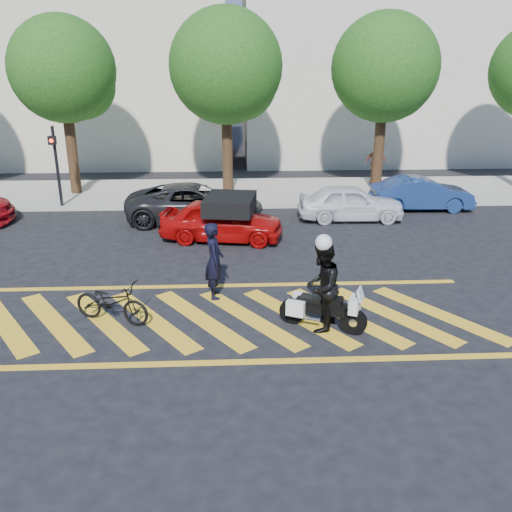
{
  "coord_description": "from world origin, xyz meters",
  "views": [
    {
      "loc": [
        0.11,
        -11.12,
        5.6
      ],
      "look_at": [
        0.7,
        1.25,
        1.05
      ],
      "focal_mm": 38.0,
      "sensor_mm": 36.0,
      "label": 1
    }
  ],
  "objects_px": {
    "officer_bike": "(214,261)",
    "parked_right": "(421,194)",
    "bicycle": "(112,302)",
    "parked_mid_right": "(351,203)",
    "red_convertible": "(222,220)",
    "police_motorcycle": "(321,309)",
    "officer_moto": "(322,287)",
    "parked_mid_left": "(195,203)"
  },
  "relations": [
    {
      "from": "police_motorcycle",
      "to": "parked_mid_right",
      "type": "height_order",
      "value": "parked_mid_right"
    },
    {
      "from": "bicycle",
      "to": "parked_mid_left",
      "type": "relative_size",
      "value": 0.37
    },
    {
      "from": "red_convertible",
      "to": "parked_right",
      "type": "relative_size",
      "value": 1.02
    },
    {
      "from": "red_convertible",
      "to": "officer_bike",
      "type": "bearing_deg",
      "value": -172.48
    },
    {
      "from": "police_motorcycle",
      "to": "officer_bike",
      "type": "bearing_deg",
      "value": 167.77
    },
    {
      "from": "bicycle",
      "to": "parked_mid_right",
      "type": "distance_m",
      "value": 10.52
    },
    {
      "from": "officer_moto",
      "to": "parked_mid_left",
      "type": "height_order",
      "value": "officer_moto"
    },
    {
      "from": "parked_right",
      "to": "parked_mid_right",
      "type": "bearing_deg",
      "value": 114.19
    },
    {
      "from": "officer_moto",
      "to": "parked_mid_right",
      "type": "xyz_separation_m",
      "value": [
        2.44,
        8.37,
        -0.35
      ]
    },
    {
      "from": "parked_right",
      "to": "officer_bike",
      "type": "bearing_deg",
      "value": 136.58
    },
    {
      "from": "police_motorcycle",
      "to": "parked_mid_left",
      "type": "relative_size",
      "value": 0.37
    },
    {
      "from": "parked_mid_right",
      "to": "red_convertible",
      "type": "bearing_deg",
      "value": 116.18
    },
    {
      "from": "bicycle",
      "to": "parked_right",
      "type": "height_order",
      "value": "parked_right"
    },
    {
      "from": "officer_bike",
      "to": "red_convertible",
      "type": "distance_m",
      "value": 4.46
    },
    {
      "from": "officer_bike",
      "to": "bicycle",
      "type": "bearing_deg",
      "value": 115.17
    },
    {
      "from": "red_convertible",
      "to": "parked_right",
      "type": "distance_m",
      "value": 8.41
    },
    {
      "from": "officer_moto",
      "to": "red_convertible",
      "type": "xyz_separation_m",
      "value": [
        -2.21,
        6.25,
        -0.33
      ]
    },
    {
      "from": "officer_bike",
      "to": "red_convertible",
      "type": "xyz_separation_m",
      "value": [
        0.13,
        4.45,
        -0.29
      ]
    },
    {
      "from": "officer_moto",
      "to": "parked_right",
      "type": "relative_size",
      "value": 0.52
    },
    {
      "from": "parked_mid_left",
      "to": "parked_right",
      "type": "distance_m",
      "value": 8.76
    },
    {
      "from": "bicycle",
      "to": "parked_mid_left",
      "type": "xyz_separation_m",
      "value": [
        1.41,
        7.89,
        0.2
      ]
    },
    {
      "from": "police_motorcycle",
      "to": "parked_mid_right",
      "type": "bearing_deg",
      "value": 98.69
    },
    {
      "from": "red_convertible",
      "to": "parked_mid_left",
      "type": "bearing_deg",
      "value": 33.35
    },
    {
      "from": "officer_moto",
      "to": "officer_bike",
      "type": "bearing_deg",
      "value": -102.62
    },
    {
      "from": "officer_bike",
      "to": "parked_mid_right",
      "type": "xyz_separation_m",
      "value": [
        4.78,
        6.57,
        -0.31
      ]
    },
    {
      "from": "police_motorcycle",
      "to": "red_convertible",
      "type": "distance_m",
      "value": 6.62
    },
    {
      "from": "bicycle",
      "to": "parked_right",
      "type": "distance_m",
      "value": 13.58
    },
    {
      "from": "officer_moto",
      "to": "red_convertible",
      "type": "height_order",
      "value": "officer_moto"
    },
    {
      "from": "police_motorcycle",
      "to": "officer_moto",
      "type": "bearing_deg",
      "value": -115.55
    },
    {
      "from": "officer_bike",
      "to": "parked_mid_right",
      "type": "relative_size",
      "value": 0.5
    },
    {
      "from": "bicycle",
      "to": "parked_mid_right",
      "type": "relative_size",
      "value": 0.48
    },
    {
      "from": "bicycle",
      "to": "red_convertible",
      "type": "xyz_separation_m",
      "value": [
        2.4,
        5.69,
        0.19
      ]
    },
    {
      "from": "officer_bike",
      "to": "officer_moto",
      "type": "relative_size",
      "value": 0.96
    },
    {
      "from": "officer_bike",
      "to": "parked_right",
      "type": "bearing_deg",
      "value": -48.45
    },
    {
      "from": "officer_bike",
      "to": "parked_mid_left",
      "type": "height_order",
      "value": "officer_bike"
    },
    {
      "from": "bicycle",
      "to": "police_motorcycle",
      "type": "bearing_deg",
      "value": -75.73
    },
    {
      "from": "bicycle",
      "to": "parked_right",
      "type": "relative_size",
      "value": 0.47
    },
    {
      "from": "police_motorcycle",
      "to": "parked_right",
      "type": "bearing_deg",
      "value": 85.28
    },
    {
      "from": "parked_mid_left",
      "to": "police_motorcycle",
      "type": "bearing_deg",
      "value": -159.06
    },
    {
      "from": "officer_moto",
      "to": "parked_right",
      "type": "distance_m",
      "value": 11.1
    },
    {
      "from": "police_motorcycle",
      "to": "parked_right",
      "type": "xyz_separation_m",
      "value": [
        5.47,
        9.63,
        0.17
      ]
    },
    {
      "from": "officer_moto",
      "to": "parked_mid_left",
      "type": "distance_m",
      "value": 9.04
    }
  ]
}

